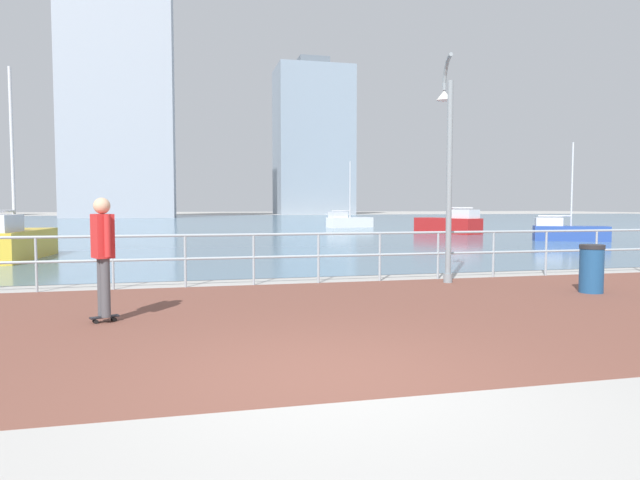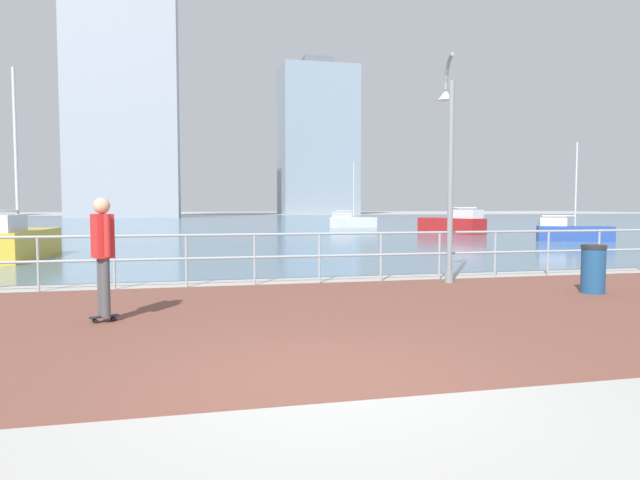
# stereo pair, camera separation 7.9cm
# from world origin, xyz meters

# --- Properties ---
(ground) EXTENTS (220.00, 220.00, 0.00)m
(ground) POSITION_xyz_m (0.00, 40.00, 0.00)
(ground) COLOR #ADAAA5
(brick_paving) EXTENTS (28.00, 7.19, 0.01)m
(brick_paving) POSITION_xyz_m (0.00, 2.94, 0.00)
(brick_paving) COLOR brown
(brick_paving) RESTS_ON ground
(harbor_water) EXTENTS (180.00, 88.00, 0.00)m
(harbor_water) POSITION_xyz_m (0.00, 51.53, 0.00)
(harbor_water) COLOR slate
(harbor_water) RESTS_ON ground
(waterfront_railing) EXTENTS (25.25, 0.06, 1.10)m
(waterfront_railing) POSITION_xyz_m (0.00, 6.53, 0.76)
(waterfront_railing) COLOR #9EADB7
(waterfront_railing) RESTS_ON ground
(lamppost) EXTENTS (0.39, 0.81, 4.93)m
(lamppost) POSITION_xyz_m (4.19, 6.10, 2.73)
(lamppost) COLOR gray
(lamppost) RESTS_ON ground
(skateboarder) EXTENTS (0.41, 0.54, 1.79)m
(skateboarder) POSITION_xyz_m (-2.52, 3.27, 1.08)
(skateboarder) COLOR black
(skateboarder) RESTS_ON ground
(trash_bin) EXTENTS (0.46, 0.46, 0.93)m
(trash_bin) POSITION_xyz_m (6.21, 4.01, 0.47)
(trash_bin) COLOR navy
(trash_bin) RESTS_ON ground
(sailboat_ivory) EXTENTS (3.77, 2.04, 5.06)m
(sailboat_ivory) POSITION_xyz_m (10.64, 35.95, 0.48)
(sailboat_ivory) COLOR white
(sailboat_ivory) RESTS_ON ground
(sailboat_gray) EXTENTS (3.41, 2.45, 4.65)m
(sailboat_gray) POSITION_xyz_m (16.25, 17.88, 0.44)
(sailboat_gray) COLOR #284799
(sailboat_gray) RESTS_ON ground
(sailboat_red) EXTENTS (2.85, 4.52, 6.08)m
(sailboat_red) POSITION_xyz_m (14.05, 25.85, 0.58)
(sailboat_red) COLOR #B21E1E
(sailboat_red) RESTS_ON ground
(sailboat_white) EXTENTS (1.61, 4.31, 5.95)m
(sailboat_white) POSITION_xyz_m (-6.63, 13.81, 0.57)
(sailboat_white) COLOR gold
(sailboat_white) RESTS_ON ground
(tower_slate) EXTENTS (14.78, 14.09, 44.72)m
(tower_slate) POSITION_xyz_m (-10.59, 80.27, 21.53)
(tower_slate) COLOR #A3A8B2
(tower_slate) RESTS_ON ground
(tower_glass) EXTENTS (14.84, 10.96, 30.93)m
(tower_glass) POSITION_xyz_m (23.19, 104.56, 14.64)
(tower_glass) COLOR #8493A3
(tower_glass) RESTS_ON ground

